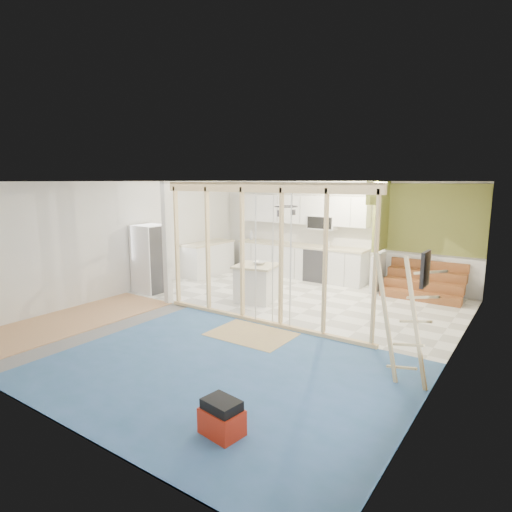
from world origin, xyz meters
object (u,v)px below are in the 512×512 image
Objects in this scene: fridge at (151,259)px; island at (256,284)px; ladder at (405,321)px; toolbox at (222,419)px.

fridge reaches higher than island.
island is at bearing 158.85° from ladder.
ladder reaches higher than fridge.
fridge is 3.46× the size of toolbox.
toolbox is (5.02, -3.61, -0.61)m from fridge.
fridge is 1.59× the size of island.
toolbox is 0.27× the size of ladder.
ladder reaches higher than island.
toolbox is at bearing -110.46° from ladder.
island is 4.28m from ladder.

